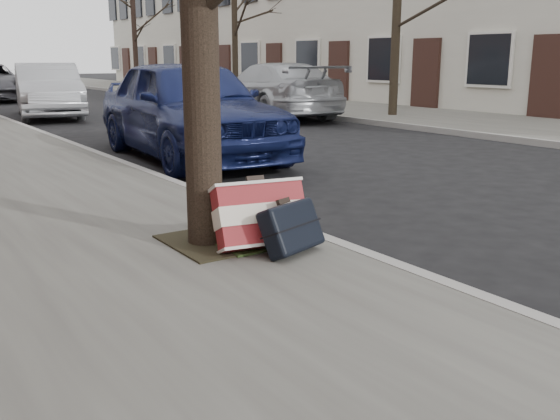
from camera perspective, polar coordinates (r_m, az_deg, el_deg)
ground at (r=5.52m, az=19.83°, el=-3.47°), size 120.00×120.00×0.00m
far_sidewalk at (r=21.79m, az=-0.41°, el=9.84°), size 4.00×70.00×0.12m
house_far at (r=25.93m, az=8.64°, el=18.16°), size 6.70×40.00×7.20m
dirt_patch at (r=5.04m, az=-5.25°, el=-2.75°), size 0.85×0.85×0.02m
suitcase_red at (r=4.75m, az=-1.81°, el=-0.50°), size 0.75×0.50×0.53m
suitcase_navy at (r=4.65m, az=1.03°, el=-1.58°), size 0.59×0.45×0.41m
car_near_front at (r=9.96m, az=-8.31°, el=9.22°), size 2.26×4.78×1.58m
car_near_mid at (r=17.80m, az=-20.44°, el=10.20°), size 2.26×4.50×1.42m
car_far_front at (r=16.68m, az=-0.63°, el=10.88°), size 2.59×5.12×1.43m
car_far_back at (r=23.68m, az=-11.74°, el=11.29°), size 2.42×4.02×1.28m
tree_far_a at (r=16.49m, az=10.61°, el=16.96°), size 0.22×0.22×4.83m
tree_far_b at (r=22.86m, az=-4.17°, el=16.26°), size 0.21×0.21×4.88m
tree_far_c at (r=31.29m, az=-13.14°, el=14.86°), size 0.23×0.23×4.43m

